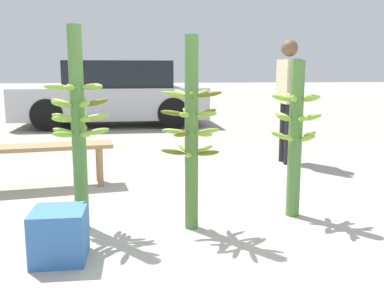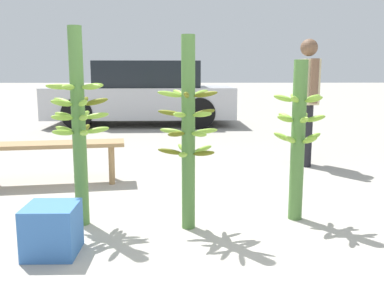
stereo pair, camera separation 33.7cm
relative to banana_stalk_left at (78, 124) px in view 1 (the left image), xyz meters
name	(u,v)px [view 1 (the left image)]	position (x,y,z in m)	size (l,w,h in m)	color
ground_plane	(206,243)	(0.89, -0.40, -0.79)	(80.00, 80.00, 0.00)	#9E998E
banana_stalk_left	(78,124)	(0.00, 0.00, 0.00)	(0.45, 0.45, 1.50)	#4C7A38
banana_stalk_center	(191,132)	(0.82, -0.09, -0.05)	(0.45, 0.46, 1.43)	#4C7A38
banana_stalk_right	(295,135)	(1.68, 0.09, -0.12)	(0.40, 0.41, 1.26)	#4C7A38
vendor_person	(288,91)	(2.31, 2.07, 0.13)	(0.21, 0.61, 1.56)	black
market_bench	(36,152)	(-0.60, 1.21, -0.42)	(1.54, 0.56, 0.44)	#99754C
parked_car	(114,95)	(-0.10, 6.34, -0.13)	(4.06, 1.89, 1.38)	#B7B7BC
produce_crate	(60,235)	(-0.07, -0.55, -0.63)	(0.33, 0.33, 0.33)	#386BB2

